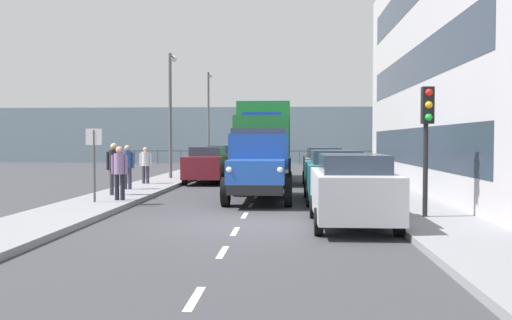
% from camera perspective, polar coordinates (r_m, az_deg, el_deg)
% --- Properties ---
extents(ground_plane, '(80.00, 80.00, 0.00)m').
position_cam_1_polar(ground_plane, '(24.55, 0.69, -2.69)').
color(ground_plane, '#38383D').
extents(sidewalk_left, '(2.22, 43.96, 0.15)m').
position_cam_1_polar(sidewalk_left, '(24.76, 11.75, -2.52)').
color(sidewalk_left, gray).
rests_on(sidewalk_left, ground_plane).
extents(sidewalk_right, '(2.22, 43.96, 0.15)m').
position_cam_1_polar(sidewalk_right, '(25.23, -10.16, -2.43)').
color(sidewalk_right, gray).
rests_on(sidewalk_right, ground_plane).
extents(road_centreline_markings, '(0.12, 39.74, 0.01)m').
position_cam_1_polar(road_centreline_markings, '(23.75, 0.59, -2.85)').
color(road_centreline_markings, silver).
rests_on(road_centreline_markings, ground_plane).
extents(building_terrace, '(6.94, 19.92, 9.63)m').
position_cam_1_polar(building_terrace, '(22.88, 24.53, 8.85)').
color(building_terrace, '#B7B2B7').
rests_on(building_terrace, ground_plane).
extents(sea_horizon, '(80.00, 0.80, 5.00)m').
position_cam_1_polar(sea_horizon, '(49.43, 2.15, 2.62)').
color(sea_horizon, gray).
rests_on(sea_horizon, ground_plane).
extents(seawall_railing, '(28.08, 0.08, 1.20)m').
position_cam_1_polar(seawall_railing, '(45.84, 2.03, 0.68)').
color(seawall_railing, '#4C5156').
rests_on(seawall_railing, ground_plane).
extents(truck_vintage_blue, '(2.17, 5.64, 2.43)m').
position_cam_1_polar(truck_vintage_blue, '(18.11, 0.33, -0.67)').
color(truck_vintage_blue, black).
rests_on(truck_vintage_blue, ground_plane).
extents(lorry_cargo_green, '(2.58, 8.20, 3.87)m').
position_cam_1_polar(lorry_cargo_green, '(27.35, 0.92, 2.15)').
color(lorry_cargo_green, '#1E7033').
rests_on(lorry_cargo_green, ground_plane).
extents(car_silver_kerbside_near, '(1.88, 4.24, 1.72)m').
position_cam_1_polar(car_silver_kerbside_near, '(13.16, 9.95, -2.98)').
color(car_silver_kerbside_near, '#B7BABF').
rests_on(car_silver_kerbside_near, ground_plane).
extents(car_teal_kerbside_1, '(1.93, 4.54, 1.72)m').
position_cam_1_polar(car_teal_kerbside_1, '(18.18, 8.18, -1.57)').
color(car_teal_kerbside_1, '#1E6670').
rests_on(car_teal_kerbside_1, ground_plane).
extents(car_grey_kerbside_2, '(1.75, 4.57, 1.72)m').
position_cam_1_polar(car_grey_kerbside_2, '(24.33, 7.01, -0.64)').
color(car_grey_kerbside_2, slate).
rests_on(car_grey_kerbside_2, ground_plane).
extents(car_maroon_oppositeside_0, '(1.83, 4.23, 1.72)m').
position_cam_1_polar(car_maroon_oppositeside_0, '(26.04, -5.09, -0.45)').
color(car_maroon_oppositeside_0, maroon).
rests_on(car_maroon_oppositeside_0, ground_plane).
extents(car_navy_oppositeside_1, '(1.94, 3.93, 1.72)m').
position_cam_1_polar(car_navy_oppositeside_1, '(31.83, -3.51, 0.02)').
color(car_navy_oppositeside_1, navy).
rests_on(car_navy_oppositeside_1, ground_plane).
extents(pedestrian_near_railing, '(0.53, 0.34, 1.70)m').
position_cam_1_polar(pedestrian_near_railing, '(17.81, -14.02, -0.87)').
color(pedestrian_near_railing, black).
rests_on(pedestrian_near_railing, sidewalk_right).
extents(pedestrian_couple_a, '(0.53, 0.34, 1.79)m').
position_cam_1_polar(pedestrian_couple_a, '(19.54, -14.56, -0.44)').
color(pedestrian_couple_a, '#383342').
rests_on(pedestrian_couple_a, sidewalk_right).
extents(pedestrian_by_lamp, '(0.53, 0.34, 1.70)m').
position_cam_1_polar(pedestrian_by_lamp, '(21.70, -13.24, -0.34)').
color(pedestrian_by_lamp, '#383342').
rests_on(pedestrian_by_lamp, sidewalk_right).
extents(pedestrian_in_dark_coat, '(0.53, 0.34, 1.59)m').
position_cam_1_polar(pedestrian_in_dark_coat, '(24.38, -11.43, -0.23)').
color(pedestrian_in_dark_coat, '#383342').
rests_on(pedestrian_in_dark_coat, sidewalk_right).
extents(traffic_light_near, '(0.28, 0.41, 3.20)m').
position_cam_1_polar(traffic_light_near, '(14.07, 17.37, 3.71)').
color(traffic_light_near, black).
rests_on(traffic_light_near, sidewalk_left).
extents(lamp_post_promenade, '(0.32, 1.14, 6.23)m').
position_cam_1_polar(lamp_post_promenade, '(27.93, -8.85, 5.82)').
color(lamp_post_promenade, '#59595B').
rests_on(lamp_post_promenade, sidewalk_right).
extents(lamp_post_far, '(0.32, 1.14, 6.84)m').
position_cam_1_polar(lamp_post_far, '(40.26, -4.94, 5.15)').
color(lamp_post_far, '#59595B').
rests_on(lamp_post_far, sidewalk_right).
extents(street_sign, '(0.50, 0.07, 2.25)m').
position_cam_1_polar(street_sign, '(17.45, -16.50, 0.80)').
color(street_sign, '#4C4C4C').
rests_on(street_sign, sidewalk_right).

